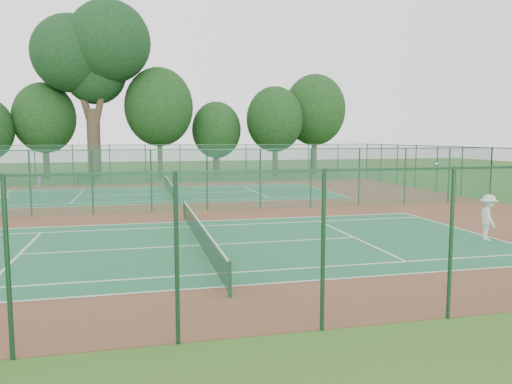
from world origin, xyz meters
TOP-DOWN VIEW (x-y plane):
  - ground at (0.00, 0.00)m, footprint 120.00×120.00m
  - red_pad at (0.00, 0.00)m, footprint 40.00×36.00m
  - court_near at (0.00, -9.00)m, footprint 23.77×10.97m
  - court_far at (0.00, 9.00)m, footprint 23.77×10.97m
  - fence_north at (0.00, 18.00)m, footprint 40.00×0.09m
  - fence_south at (0.00, -18.00)m, footprint 40.00×0.09m
  - fence_east at (20.00, 0.00)m, footprint 0.09×36.00m
  - fence_divider at (0.00, 0.00)m, footprint 40.00×0.09m
  - tennis_net_near at (0.00, -9.00)m, footprint 0.10×12.90m
  - tennis_net_far at (0.00, 9.00)m, footprint 0.10×12.90m
  - player_near at (11.38, -10.73)m, footprint 1.06×1.36m
  - player_far at (-11.38, 9.39)m, footprint 0.38×0.56m
  - trash_bin at (-10.36, 17.23)m, footprint 0.57×0.57m
  - bench at (-6.57, 17.53)m, footprint 1.69×0.87m
  - kit_bag at (-11.30, 8.89)m, footprint 0.93×0.54m
  - stray_ball_a at (1.35, -0.25)m, footprint 0.08×0.08m
  - stray_ball_b at (9.89, -0.99)m, footprint 0.06×0.06m
  - stray_ball_c at (-1.47, -0.20)m, footprint 0.07×0.07m
  - big_tree at (-6.15, 23.02)m, footprint 11.08×8.11m
  - evergreen_row at (0.50, 24.25)m, footprint 39.00×5.00m

SIDE VIEW (x-z plane):
  - ground at x=0.00m, z-range 0.00..0.00m
  - evergreen_row at x=0.50m, z-range -6.00..6.00m
  - red_pad at x=0.00m, z-range 0.00..0.01m
  - court_near at x=0.00m, z-range 0.01..0.02m
  - court_far at x=0.00m, z-range 0.01..0.02m
  - stray_ball_b at x=9.89m, z-range 0.01..0.07m
  - stray_ball_c at x=-1.47m, z-range 0.01..0.08m
  - stray_ball_a at x=1.35m, z-range 0.01..0.09m
  - kit_bag at x=-11.30m, z-range 0.01..0.34m
  - trash_bin at x=-10.36m, z-range 0.01..0.98m
  - bench at x=-6.57m, z-range 0.03..1.02m
  - tennis_net_near at x=0.00m, z-range 0.06..1.03m
  - tennis_net_far at x=0.00m, z-range 0.06..1.03m
  - player_far at x=-11.38m, z-range 0.02..1.54m
  - player_near at x=11.38m, z-range 0.02..1.87m
  - fence_east at x=20.00m, z-range 0.01..3.51m
  - fence_north at x=0.00m, z-range 0.01..3.51m
  - fence_south at x=0.00m, z-range 0.01..3.51m
  - fence_divider at x=0.00m, z-range 0.01..3.51m
  - big_tree at x=-6.15m, z-range 3.54..20.56m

